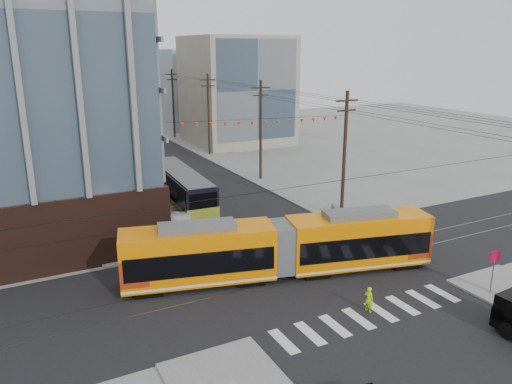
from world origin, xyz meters
The scene contains 13 objects.
ground centered at (0.00, 0.00, 0.00)m, with size 160.00×160.00×0.00m, color slate.
bg_bldg_ne_near centered at (16.00, 48.00, 8.00)m, with size 14.00×14.00×16.00m, color gray.
bg_bldg_nw_far centered at (-14.00, 72.00, 10.00)m, with size 16.00×18.00×20.00m, color gray.
bg_bldg_ne_far centered at (18.00, 68.00, 7.00)m, with size 16.00×16.00×14.00m, color #8C99A5.
utility_pole_far centered at (8.50, 56.00, 5.50)m, with size 0.30×0.30×11.00m, color black.
streetcar centered at (-1.88, 3.71, 1.95)m, with size 20.19×2.84×3.89m, color orange, non-canonical shape.
city_bus centered at (-2.83, 20.38, 1.83)m, with size 2.80×12.92×3.66m, color black, non-canonical shape.
parked_car_silver centered at (-5.07, 15.14, 0.82)m, with size 1.74×5.00×1.65m, color #959699.
parked_car_white centered at (-5.30, 18.36, 0.67)m, with size 1.87×4.61×1.34m, color silver.
parked_car_grey centered at (-5.31, 25.02, 0.66)m, with size 2.20×4.77×1.33m, color #515151.
pedestrian centered at (0.18, -2.61, 0.76)m, with size 0.55×0.36×1.52m, color #B3F409.
stop_sign centered at (7.97, -4.48, 1.37)m, with size 0.83×0.83×2.74m, color #A70827, non-canonical shape.
jersey_barrier centered at (8.30, 10.84, 0.42)m, with size 0.94×4.17×0.83m, color gray.
Camera 1 is at (-17.12, -22.05, 14.43)m, focal length 35.00 mm.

